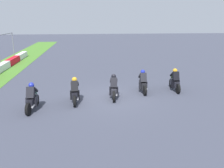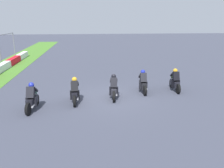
{
  "view_description": "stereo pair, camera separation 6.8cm",
  "coord_description": "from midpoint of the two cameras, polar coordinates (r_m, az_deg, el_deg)",
  "views": [
    {
      "loc": [
        -13.53,
        1.41,
        4.78
      ],
      "look_at": [
        -0.08,
        -0.02,
        0.9
      ],
      "focal_mm": 36.97,
      "sensor_mm": 36.0,
      "label": 1
    },
    {
      "loc": [
        -13.53,
        1.34,
        4.78
      ],
      "look_at": [
        -0.08,
        -0.02,
        0.9
      ],
      "focal_mm": 36.97,
      "sensor_mm": 36.0,
      "label": 2
    }
  ],
  "objects": [
    {
      "name": "ground_plane",
      "position": [
        14.41,
        0.01,
        -3.35
      ],
      "size": [
        120.0,
        120.0,
        0.0
      ],
      "primitive_type": "plane",
      "color": "#3D404F"
    },
    {
      "name": "rider_lane_e",
      "position": [
        13.02,
        -19.06,
        -3.52
      ],
      "size": [
        2.04,
        0.56,
        1.51
      ],
      "rotation": [
        0.0,
        0.0,
        -0.09
      ],
      "color": "black",
      "rests_on": "ground_plane"
    },
    {
      "name": "rider_lane_d",
      "position": [
        13.56,
        -9.02,
        -2.03
      ],
      "size": [
        2.04,
        0.54,
        1.51
      ],
      "rotation": [
        0.0,
        0.0,
        0.01
      ],
      "color": "black",
      "rests_on": "ground_plane"
    },
    {
      "name": "rider_lane_b",
      "position": [
        15.41,
        7.78,
        0.22
      ],
      "size": [
        2.04,
        0.55,
        1.51
      ],
      "rotation": [
        0.0,
        0.0,
        -0.03
      ],
      "color": "black",
      "rests_on": "ground_plane"
    },
    {
      "name": "rider_lane_c",
      "position": [
        14.12,
        0.57,
        -1.11
      ],
      "size": [
        2.04,
        0.56,
        1.51
      ],
      "rotation": [
        0.0,
        0.0,
        -0.09
      ],
      "color": "black",
      "rests_on": "ground_plane"
    },
    {
      "name": "rider_lane_a",
      "position": [
        16.21,
        15.46,
        0.56
      ],
      "size": [
        2.04,
        0.55,
        1.51
      ],
      "rotation": [
        0.0,
        0.0,
        -0.05
      ],
      "color": "black",
      "rests_on": "ground_plane"
    }
  ]
}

